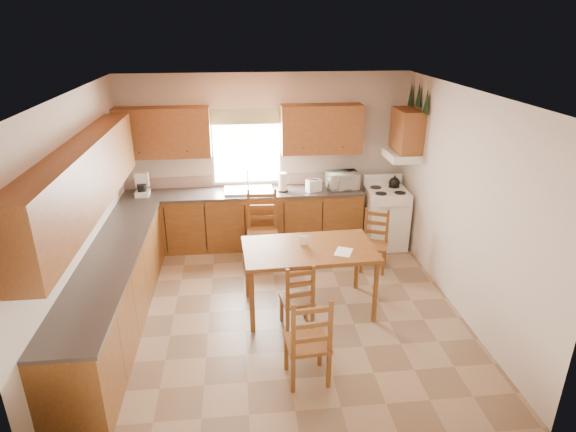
{
  "coord_description": "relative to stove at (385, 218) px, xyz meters",
  "views": [
    {
      "loc": [
        -0.45,
        -5.24,
        3.42
      ],
      "look_at": [
        0.15,
        0.3,
        1.15
      ],
      "focal_mm": 30.0,
      "sensor_mm": 36.0,
      "label": 1
    }
  ],
  "objects": [
    {
      "name": "dining_table",
      "position": [
        -1.51,
        -1.73,
        -0.03
      ],
      "size": [
        1.63,
        0.98,
        0.86
      ],
      "primitive_type": "cube",
      "rotation": [
        0.0,
        0.0,
        0.04
      ],
      "color": "brown",
      "rests_on": "floor"
    },
    {
      "name": "lower_cab_left",
      "position": [
        -3.83,
        -1.86,
        -0.02
      ],
      "size": [
        0.6,
        3.6,
        0.88
      ],
      "primitive_type": "cube",
      "color": "brown",
      "rests_on": "floor"
    },
    {
      "name": "ceiling",
      "position": [
        -1.88,
        -1.71,
        2.24
      ],
      "size": [
        4.5,
        4.5,
        0.0
      ],
      "primitive_type": "plane",
      "color": "brown",
      "rests_on": "floor"
    },
    {
      "name": "wall_right",
      "position": [
        0.37,
        -1.71,
        0.89
      ],
      "size": [
        4.5,
        4.5,
        0.0
      ],
      "primitive_type": "plane",
      "color": "beige",
      "rests_on": "floor"
    },
    {
      "name": "window_valance",
      "position": [
        -2.18,
        0.48,
        1.59
      ],
      "size": [
        1.19,
        0.01,
        0.24
      ],
      "primitive_type": "cube",
      "color": "#4B6E38",
      "rests_on": "wall_back"
    },
    {
      "name": "pine_decal_c",
      "position": [
        0.33,
        0.26,
        1.92
      ],
      "size": [
        0.22,
        0.22,
        0.36
      ],
      "primitive_type": "cone",
      "color": "black",
      "rests_on": "wall_right"
    },
    {
      "name": "wall_back",
      "position": [
        -1.88,
        0.54,
        0.89
      ],
      "size": [
        4.5,
        4.5,
        0.0
      ],
      "primitive_type": "plane",
      "color": "beige",
      "rests_on": "floor"
    },
    {
      "name": "sink_basin",
      "position": [
        -2.18,
        0.24,
        0.48
      ],
      "size": [
        0.75,
        0.45,
        0.04
      ],
      "primitive_type": "cube",
      "color": "silver",
      "rests_on": "counter_back"
    },
    {
      "name": "wall_front",
      "position": [
        -1.88,
        -3.96,
        0.89
      ],
      "size": [
        4.5,
        4.5,
        0.0
      ],
      "primitive_type": "plane",
      "color": "beige",
      "rests_on": "floor"
    },
    {
      "name": "backsplash",
      "position": [
        -2.25,
        0.53,
        0.55
      ],
      "size": [
        3.75,
        0.01,
        0.18
      ],
      "primitive_type": "cube",
      "color": "#A08171",
      "rests_on": "counter_back"
    },
    {
      "name": "chair_far_right",
      "position": [
        -0.4,
        -0.8,
        -0.02
      ],
      "size": [
        0.48,
        0.47,
        0.89
      ],
      "primitive_type": "cube",
      "rotation": [
        0.0,
        0.0,
        -0.37
      ],
      "color": "brown",
      "rests_on": "floor"
    },
    {
      "name": "chair_near_left",
      "position": [
        -1.71,
        -3.02,
        0.04
      ],
      "size": [
        0.46,
        0.44,
        1.0
      ],
      "primitive_type": "cube",
      "rotation": [
        0.0,
        0.0,
        3.23
      ],
      "color": "brown",
      "rests_on": "floor"
    },
    {
      "name": "upper_cab_stove",
      "position": [
        0.2,
        -0.06,
        1.44
      ],
      "size": [
        0.33,
        0.62,
        0.62
      ],
      "primitive_type": "cube",
      "color": "brown",
      "rests_on": "wall_right"
    },
    {
      "name": "chair_near_right",
      "position": [
        -1.7,
        -2.1,
        -0.03
      ],
      "size": [
        0.41,
        0.39,
        0.86
      ],
      "primitive_type": "cube",
      "rotation": [
        0.0,
        0.0,
        3.29
      ],
      "color": "brown",
      "rests_on": "floor"
    },
    {
      "name": "upper_cab_back_right",
      "position": [
        -1.02,
        0.38,
        1.39
      ],
      "size": [
        1.25,
        0.33,
        0.75
      ],
      "primitive_type": "cube",
      "color": "brown",
      "rests_on": "wall_back"
    },
    {
      "name": "paper_towel",
      "position": [
        -1.64,
        0.19,
        0.61
      ],
      "size": [
        0.16,
        0.16,
        0.3
      ],
      "primitive_type": "cylinder",
      "rotation": [
        0.0,
        0.0,
        0.27
      ],
      "color": "white",
      "rests_on": "counter_back"
    },
    {
      "name": "pine_decal_a",
      "position": [
        0.33,
        -0.38,
        1.92
      ],
      "size": [
        0.22,
        0.22,
        0.36
      ],
      "primitive_type": "cone",
      "color": "black",
      "rests_on": "wall_right"
    },
    {
      "name": "chair_far_left",
      "position": [
        -2.0,
        -0.4,
        0.09
      ],
      "size": [
        0.48,
        0.46,
        1.09
      ],
      "primitive_type": "cube",
      "rotation": [
        0.0,
        0.0,
        -0.04
      ],
      "color": "brown",
      "rests_on": "floor"
    },
    {
      "name": "lower_cab_back",
      "position": [
        -2.25,
        0.24,
        -0.02
      ],
      "size": [
        3.75,
        0.6,
        0.88
      ],
      "primitive_type": "cube",
      "color": "brown",
      "rests_on": "floor"
    },
    {
      "name": "counter_left",
      "position": [
        -3.83,
        -1.86,
        0.44
      ],
      "size": [
        0.63,
        3.6,
        0.04
      ],
      "primitive_type": "cube",
      "color": "#433A36",
      "rests_on": "lower_cab_left"
    },
    {
      "name": "floor",
      "position": [
        -1.88,
        -1.71,
        -0.46
      ],
      "size": [
        4.5,
        4.5,
        0.0
      ],
      "primitive_type": "plane",
      "color": "#8F7355",
      "rests_on": "ground"
    },
    {
      "name": "toaster",
      "position": [
        -1.15,
        0.16,
        0.55
      ],
      "size": [
        0.26,
        0.21,
        0.18
      ],
      "primitive_type": "cube",
      "rotation": [
        0.0,
        0.0,
        0.34
      ],
      "color": "white",
      "rests_on": "counter_back"
    },
    {
      "name": "stove",
      "position": [
        0.0,
        0.0,
        0.0
      ],
      "size": [
        0.63,
        0.65,
        0.92
      ],
      "primitive_type": "cube",
      "rotation": [
        0.0,
        0.0,
        -0.02
      ],
      "color": "white",
      "rests_on": "floor"
    },
    {
      "name": "counter_back",
      "position": [
        -2.25,
        0.24,
        0.44
      ],
      "size": [
        3.75,
        0.63,
        0.04
      ],
      "primitive_type": "cube",
      "color": "#433A36",
      "rests_on": "lower_cab_back"
    },
    {
      "name": "table_card",
      "position": [
        -1.57,
        -1.65,
        0.45
      ],
      "size": [
        0.09,
        0.04,
        0.12
      ],
      "primitive_type": "cube",
      "rotation": [
        0.0,
        0.0,
        -0.21
      ],
      "color": "white",
      "rests_on": "dining_table"
    },
    {
      "name": "upper_cab_back_left",
      "position": [
        -3.43,
        0.38,
        1.39
      ],
      "size": [
        1.41,
        0.33,
        0.75
      ],
      "primitive_type": "cube",
      "color": "brown",
      "rests_on": "wall_back"
    },
    {
      "name": "pine_decal_b",
      "position": [
        0.33,
        -0.06,
        1.96
      ],
      "size": [
        0.22,
        0.22,
        0.36
      ],
      "primitive_type": "cone",
      "color": "black",
      "rests_on": "wall_right"
    },
    {
      "name": "window_frame",
      "position": [
        -2.18,
        0.51,
        1.09
      ],
      "size": [
        1.13,
        0.02,
        1.18
      ],
      "primitive_type": "cube",
      "color": "white",
      "rests_on": "wall_back"
    },
    {
      "name": "range_hood",
      "position": [
        0.15,
        -0.06,
        1.06
      ],
      "size": [
        0.44,
        0.62,
        0.12
      ],
      "primitive_type": "cube",
      "color": "white",
      "rests_on": "wall_right"
    },
    {
      "name": "table_paper",
      "position": [
        -1.11,
        -1.89,
        0.4
      ],
      "size": [
        0.27,
        0.3,
        0.0
      ],
      "primitive_type": "cube",
      "rotation": [
        0.0,
        0.0,
        -0.41
      ],
      "color": "white",
      "rests_on": "dining_table"
    },
    {
      "name": "microwave",
      "position": [
        -0.68,
        0.23,
        0.59
      ],
      "size": [
        0.48,
        0.37,
        0.27
      ],
      "primitive_type": "imported",
      "rotation": [
        0.0,
        0.0,
        0.09
      ],
      "color": "white",
      "rests_on": "counter_back"
    },
    {
      "name": "wall_left",
      "position": [
        -4.13,
        -1.71,
        0.89
      ],
      "size": [
        4.5,
        4.5,
        0.0
      ],
      "primitive_type": "plane",
      "color": "beige",
      "rests_on": "floor"
    },
    {
      "name": "upper_cab_left",
      "position": [
        -3.96,
        -1.86,
        1.39
      ],
      "size": [
        0.33,
        3.6,
        0.75
      ],
      "primitive_type": "cube",
      "color": "brown",
      "rests_on": "wall_left"
    },
    {
      "name": "window_pane",
      "position": [
        -2.18,
        0.51,
        1.09
      ],
      "size": [
        1.05,
        0.01,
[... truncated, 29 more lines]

